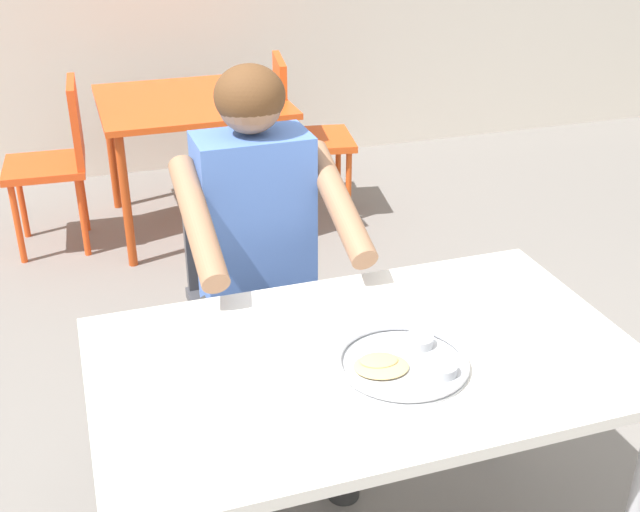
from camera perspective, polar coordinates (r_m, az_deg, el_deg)
table_foreground at (r=1.93m, az=3.37°, el=-8.86°), size 1.30×0.78×0.72m
thali_tray at (r=1.85m, az=6.13°, el=-7.64°), size 0.31×0.31×0.03m
chair_foreground at (r=2.65m, az=-5.21°, el=-2.03°), size 0.39×0.40×0.87m
diner_foreground at (r=2.35m, az=-4.16°, el=0.94°), size 0.49×0.55×1.27m
table_background_red at (r=4.15m, az=-9.28°, el=10.22°), size 0.93×0.89×0.70m
chair_red_left at (r=4.11m, az=-18.42°, el=7.06°), size 0.41×0.41×0.84m
chair_red_right at (r=4.29m, az=-1.48°, el=9.34°), size 0.46×0.47×0.87m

